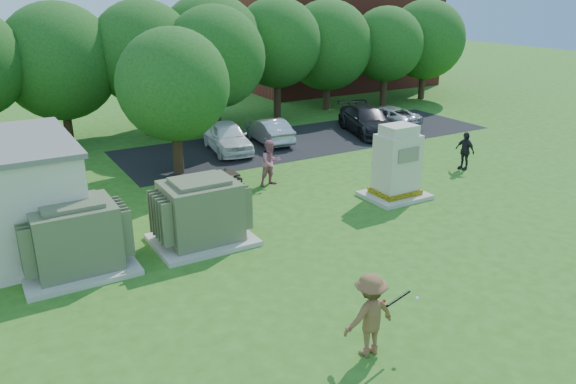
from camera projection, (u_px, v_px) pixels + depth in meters
ground at (363, 280)px, 15.19m from camera, size 120.00×120.00×0.00m
brick_building at (337, 35)px, 44.28m from camera, size 15.00×8.00×8.00m
parking_strip at (311, 139)px, 29.46m from camera, size 20.00×6.00×0.01m
transformer_left at (75, 239)px, 15.41m from camera, size 3.00×2.40×2.07m
transformer_right at (201, 213)px, 17.18m from camera, size 3.00×2.40×2.07m
generator_cabinet at (397, 166)px, 20.84m from camera, size 2.29×1.88×2.79m
picnic_table at (213, 184)px, 21.18m from camera, size 1.91×1.43×0.82m
batter at (370, 315)px, 11.86m from camera, size 1.23×0.71×1.89m
person_by_generator at (413, 168)px, 21.45m from camera, size 0.77×0.56×1.95m
person_at_picnic at (271, 163)px, 22.28m from camera, size 0.97×0.80×1.86m
person_walking_right at (465, 151)px, 24.31m from camera, size 0.46×0.99×1.65m
car_white at (227, 137)px, 27.05m from camera, size 2.29×4.40×1.43m
car_silver_a at (269, 130)px, 28.63m from camera, size 1.65×3.89×1.25m
car_dark at (367, 120)px, 30.39m from camera, size 3.26×5.30×1.44m
car_silver_b at (384, 117)px, 31.83m from camera, size 2.98×4.67×1.20m
batting_equipment at (398, 299)px, 11.93m from camera, size 1.06×0.28×0.20m
tree_row at (178, 55)px, 29.60m from camera, size 41.30×13.30×7.30m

